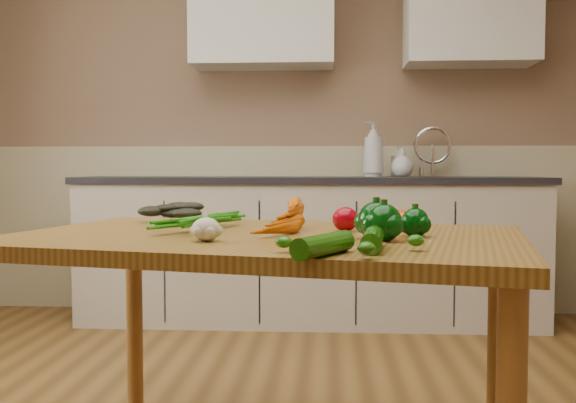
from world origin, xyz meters
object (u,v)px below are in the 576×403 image
at_px(soap_bottle_c, 402,162).
at_px(tomato_b, 401,220).
at_px(pepper_b, 415,223).
at_px(pepper_c, 384,223).
at_px(zucchini_a, 373,240).
at_px(tomato_c, 405,221).
at_px(soap_bottle_a, 373,149).
at_px(garlic_bulb, 206,229).
at_px(pepper_a, 376,221).
at_px(table, 265,263).
at_px(leafy_greens, 174,207).
at_px(carrot_bunch, 259,220).
at_px(zucchini_b, 324,245).
at_px(tomato_a, 345,219).
at_px(soap_bottle_b, 400,161).

bearing_deg(soap_bottle_c, tomato_b, -29.13).
relative_size(soap_bottle_c, pepper_b, 2.29).
distance_m(pepper_c, zucchini_a, 0.19).
bearing_deg(pepper_c, soap_bottle_c, 82.43).
height_order(pepper_b, tomato_c, pepper_b).
height_order(soap_bottle_a, garlic_bulb, soap_bottle_a).
bearing_deg(pepper_a, tomato_b, 71.30).
bearing_deg(table, pepper_a, -10.93).
xyz_separation_m(tomato_b, tomato_c, (0.00, -0.06, -0.00)).
relative_size(leafy_greens, zucchini_a, 1.05).
bearing_deg(carrot_bunch, zucchini_a, -40.55).
bearing_deg(pepper_b, garlic_bulb, -165.10).
height_order(leafy_greens, pepper_a, leafy_greens).
xyz_separation_m(pepper_c, tomato_c, (0.09, 0.26, -0.02)).
height_order(soap_bottle_a, zucchini_b, soap_bottle_a).
height_order(soap_bottle_a, pepper_c, soap_bottle_a).
bearing_deg(pepper_a, tomato_c, 66.37).
bearing_deg(leafy_greens, pepper_a, -38.05).
bearing_deg(pepper_a, carrot_bunch, 149.45).
bearing_deg(table, carrot_bunch, 124.78).
bearing_deg(zucchini_b, pepper_b, 58.31).
xyz_separation_m(carrot_bunch, pepper_a, (0.33, -0.20, 0.01)).
xyz_separation_m(soap_bottle_a, soap_bottle_c, (0.18, 0.01, -0.08)).
relative_size(leafy_greens, pepper_c, 2.16).
height_order(tomato_a, tomato_c, tomato_a).
height_order(table, pepper_b, pepper_b).
distance_m(pepper_b, zucchini_a, 0.32).
bearing_deg(zucchini_b, tomato_c, 66.82).
height_order(table, tomato_c, tomato_c).
bearing_deg(pepper_c, leafy_greens, 141.10).
bearing_deg(pepper_b, tomato_b, 93.55).
bearing_deg(pepper_c, pepper_a, 120.20).
height_order(carrot_bunch, tomato_c, carrot_bunch).
bearing_deg(zucchini_b, tomato_a, 83.61).
bearing_deg(tomato_a, pepper_b, -37.50).
xyz_separation_m(table, garlic_bulb, (-0.13, -0.20, 0.12)).
relative_size(soap_bottle_a, tomato_b, 5.23).
relative_size(garlic_bulb, pepper_c, 0.77).
height_order(leafy_greens, pepper_c, leafy_greens).
bearing_deg(leafy_greens, tomato_b, -16.72).
bearing_deg(zucchini_b, soap_bottle_c, 80.04).
bearing_deg(carrot_bunch, zucchini_b, -56.69).
bearing_deg(soap_bottle_a, pepper_a, -38.67).
distance_m(zucchini_a, zucchini_b, 0.16).
bearing_deg(pepper_a, soap_bottle_b, 82.34).
height_order(pepper_c, tomato_c, pepper_c).
xyz_separation_m(tomato_b, zucchini_b, (-0.23, -0.61, -0.01)).
bearing_deg(soap_bottle_a, leafy_greens, -59.08).
bearing_deg(table, tomato_a, 33.44).
xyz_separation_m(soap_bottle_a, tomato_c, (-0.05, -2.11, -0.28)).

